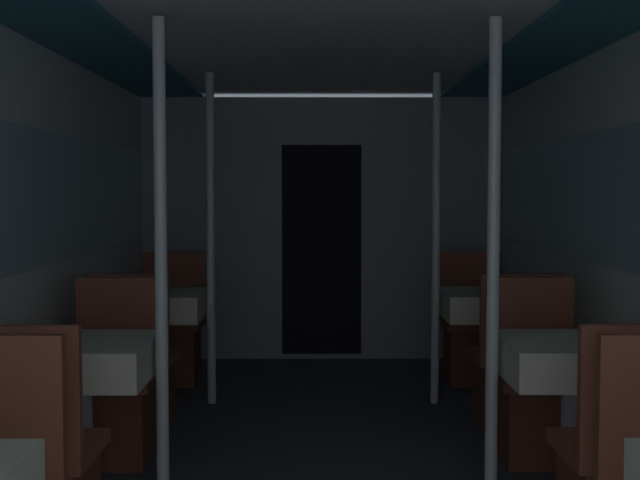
{
  "coord_description": "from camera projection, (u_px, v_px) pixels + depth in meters",
  "views": [
    {
      "loc": [
        -0.05,
        -1.34,
        1.38
      ],
      "look_at": [
        -0.03,
        2.64,
        1.15
      ],
      "focal_mm": 50.0,
      "sensor_mm": 36.0,
      "label": 1
    }
  ],
  "objects": [
    {
      "name": "wall_left",
      "position": [
        9.0,
        249.0,
        4.12
      ],
      "size": [
        0.05,
        8.37,
        2.11
      ],
      "color": "silver",
      "rests_on": "ground_plane"
    },
    {
      "name": "ceiling_panel",
      "position": [
        326.0,
        19.0,
        4.07
      ],
      "size": [
        2.95,
        8.37,
        0.07
      ],
      "color": "white",
      "rests_on": "wall_left"
    },
    {
      "name": "bulkhead_far",
      "position": [
        322.0,
        229.0,
        7.21
      ],
      "size": [
        2.89,
        0.09,
        2.11
      ],
      "color": "gray",
      "rests_on": "ground_plane"
    },
    {
      "name": "dining_table_left_1",
      "position": [
        79.0,
        368.0,
        3.87
      ],
      "size": [
        0.63,
        0.63,
        0.72
      ],
      "color": "#4C4C51",
      "rests_on": "ground_plane"
    },
    {
      "name": "chair_left_far_1",
      "position": [
        113.0,
        406.0,
        4.52
      ],
      "size": [
        0.45,
        0.45,
        0.91
      ],
      "rotation": [
        0.0,
        0.0,
        3.14
      ],
      "color": "brown",
      "rests_on": "ground_plane"
    },
    {
      "name": "support_pole_left_1",
      "position": [
        161.0,
        264.0,
        3.85
      ],
      "size": [
        0.05,
        0.05,
        2.11
      ],
      "color": "silver",
      "rests_on": "ground_plane"
    },
    {
      "name": "dining_table_left_2",
      "position": [
        155.0,
        310.0,
        5.7
      ],
      "size": [
        0.63,
        0.63,
        0.72
      ],
      "color": "#4C4C51",
      "rests_on": "ground_plane"
    },
    {
      "name": "chair_left_near_2",
      "position": [
        135.0,
        381.0,
        5.09
      ],
      "size": [
        0.45,
        0.45,
        0.91
      ],
      "color": "brown",
      "rests_on": "ground_plane"
    },
    {
      "name": "chair_left_far_2",
      "position": [
        171.0,
        343.0,
        6.35
      ],
      "size": [
        0.45,
        0.45,
        0.91
      ],
      "rotation": [
        0.0,
        0.0,
        3.14
      ],
      "color": "brown",
      "rests_on": "ground_plane"
    },
    {
      "name": "support_pole_left_2",
      "position": [
        211.0,
        240.0,
        5.68
      ],
      "size": [
        0.05,
        0.05,
        2.11
      ],
      "color": "silver",
      "rests_on": "ground_plane"
    },
    {
      "name": "dining_table_right_1",
      "position": [
        575.0,
        367.0,
        3.88
      ],
      "size": [
        0.63,
        0.63,
        0.72
      ],
      "color": "#4C4C51",
      "rests_on": "ground_plane"
    },
    {
      "name": "chair_right_far_1",
      "position": [
        538.0,
        405.0,
        4.53
      ],
      "size": [
        0.45,
        0.45,
        0.91
      ],
      "rotation": [
        0.0,
        0.0,
        3.14
      ],
      "color": "brown",
      "rests_on": "ground_plane"
    },
    {
      "name": "support_pole_right_1",
      "position": [
        493.0,
        264.0,
        3.85
      ],
      "size": [
        0.05,
        0.05,
        2.11
      ],
      "color": "silver",
      "rests_on": "ground_plane"
    },
    {
      "name": "dining_table_right_2",
      "position": [
        491.0,
        310.0,
        5.71
      ],
      "size": [
        0.63,
        0.63,
        0.72
      ],
      "color": "#4C4C51",
      "rests_on": "ground_plane"
    },
    {
      "name": "chair_right_near_2",
      "position": [
        513.0,
        381.0,
        5.1
      ],
      "size": [
        0.45,
        0.45,
        0.91
      ],
      "color": "brown",
      "rests_on": "ground_plane"
    },
    {
      "name": "chair_right_far_2",
      "position": [
        473.0,
        343.0,
        6.36
      ],
      "size": [
        0.45,
        0.45,
        0.91
      ],
      "rotation": [
        0.0,
        0.0,
        3.14
      ],
      "color": "brown",
      "rests_on": "ground_plane"
    },
    {
      "name": "support_pole_right_2",
      "position": [
        436.0,
        240.0,
        5.69
      ],
      "size": [
        0.05,
        0.05,
        2.11
      ],
      "color": "silver",
      "rests_on": "ground_plane"
    }
  ]
}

